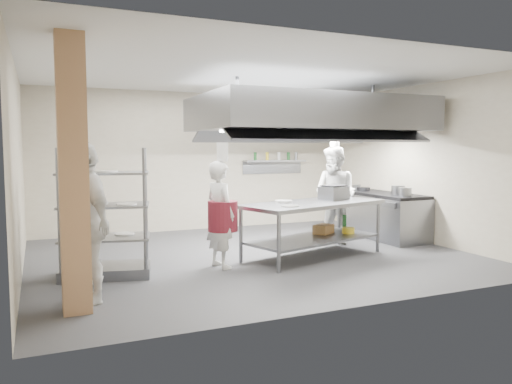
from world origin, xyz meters
name	(u,v)px	position (x,y,z in m)	size (l,w,h in m)	color
floor	(252,255)	(0.00, 0.00, 0.00)	(7.00, 7.00, 0.00)	#2A2A2C
ceiling	(252,74)	(0.00, 0.00, 3.00)	(7.00, 7.00, 0.00)	silver
wall_back	(198,162)	(0.00, 3.00, 1.50)	(7.00, 7.00, 0.00)	tan
wall_left	(18,170)	(-3.50, 0.00, 1.50)	(6.00, 6.00, 0.00)	tan
wall_right	(418,163)	(3.50, 0.00, 1.50)	(6.00, 6.00, 0.00)	tan
column	(73,175)	(-2.90, -1.90, 1.50)	(0.30, 0.30, 3.00)	tan
exhaust_hood	(309,115)	(1.30, 0.40, 2.40)	(4.00, 2.50, 0.60)	slate
hood_strip_a	(264,132)	(0.40, 0.40, 2.08)	(1.60, 0.12, 0.04)	white
hood_strip_b	(350,133)	(2.20, 0.40, 2.08)	(1.60, 0.12, 0.04)	white
wall_shelf	(275,161)	(1.80, 2.84, 1.50)	(1.50, 0.28, 0.04)	slate
island	(313,229)	(0.88, -0.50, 0.46)	(2.50, 1.04, 0.91)	slate
island_worktop	(313,204)	(0.88, -0.50, 0.88)	(2.50, 1.04, 0.06)	slate
island_undershelf	(313,239)	(0.88, -0.50, 0.30)	(2.30, 0.94, 0.04)	slate
pass_rack	(105,213)	(-2.41, -0.44, 0.90)	(1.20, 0.70, 1.80)	slate
cooking_range	(383,217)	(3.08, 0.50, 0.42)	(0.80, 2.00, 0.84)	gray
range_top	(383,194)	(3.08, 0.50, 0.87)	(0.78, 1.96, 0.06)	black
chef_head	(220,215)	(-0.77, -0.59, 0.80)	(0.59, 0.38, 1.61)	white
chef_line	(335,195)	(1.85, 0.35, 0.91)	(0.89, 0.69, 1.83)	white
chef_plating	(86,223)	(-2.76, -1.57, 0.93)	(1.09, 0.45, 1.86)	white
griddle	(334,193)	(1.44, -0.24, 1.02)	(0.45, 0.35, 0.22)	gray
wicker_basket	(323,229)	(1.24, -0.24, 0.40)	(0.36, 0.25, 0.16)	#91603A
stockpot	(398,190)	(3.09, 0.07, 0.99)	(0.26, 0.26, 0.18)	slate
plate_stack	(106,236)	(-2.41, -0.44, 0.58)	(0.28, 0.28, 0.05)	white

